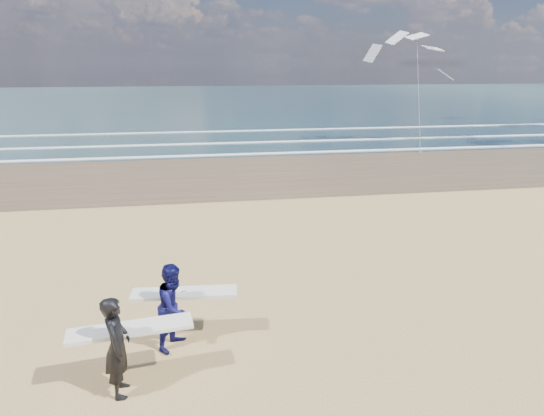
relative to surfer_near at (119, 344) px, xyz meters
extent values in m
cube|color=brown|center=(21.56, 18.06, -0.94)|extent=(220.00, 12.00, 0.01)
cube|color=#1B333C|center=(21.56, 72.06, -0.94)|extent=(220.00, 100.00, 0.02)
cube|color=white|center=(21.56, 22.86, -0.90)|extent=(220.00, 0.50, 0.05)
cube|color=white|center=(21.56, 27.56, -0.90)|extent=(220.00, 0.50, 0.05)
cube|color=white|center=(21.56, 34.06, -0.90)|extent=(220.00, 0.50, 0.05)
imported|color=black|center=(-0.02, -0.04, -0.02)|extent=(0.48, 0.70, 1.87)
cube|color=silver|center=(0.18, 0.31, 0.11)|extent=(2.25, 0.78, 0.07)
imported|color=#0B0C40|center=(0.92, 1.34, -0.04)|extent=(1.06, 1.11, 1.81)
cube|color=silver|center=(1.12, 1.69, 0.06)|extent=(2.24, 0.70, 0.07)
cube|color=slate|center=(16.26, 21.66, -0.90)|extent=(0.12, 0.12, 0.10)
camera|label=1|loc=(1.39, -7.73, 4.69)|focal=32.00mm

